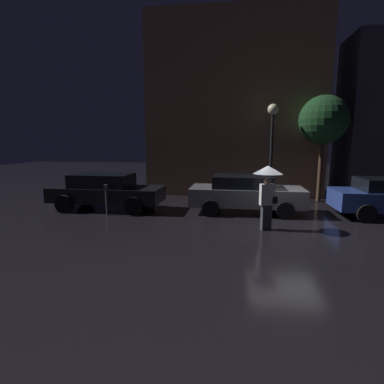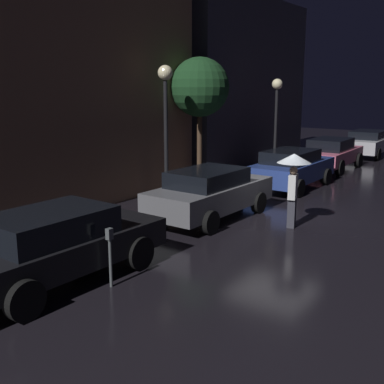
# 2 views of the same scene
# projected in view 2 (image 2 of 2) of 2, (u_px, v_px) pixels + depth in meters

# --- Properties ---
(ground_plane) EXTENTS (60.00, 60.00, 0.00)m
(ground_plane) POSITION_uv_depth(u_px,v_px,m) (275.00, 216.00, 14.52)
(ground_plane) COLOR black
(building_facade_left) EXTENTS (9.11, 3.00, 9.28)m
(building_facade_left) POSITION_uv_depth(u_px,v_px,m) (74.00, 61.00, 15.72)
(building_facade_left) COLOR #8C664C
(building_facade_left) RESTS_ON ground
(building_facade_right) EXTENTS (9.78, 3.00, 7.98)m
(building_facade_right) POSITION_uv_depth(u_px,v_px,m) (237.00, 83.00, 24.22)
(building_facade_right) COLOR #3D3D47
(building_facade_right) RESTS_ON ground
(parked_car_black) EXTENTS (4.63, 1.97, 1.48)m
(parked_car_black) POSITION_uv_depth(u_px,v_px,m) (56.00, 244.00, 9.46)
(parked_car_black) COLOR black
(parked_car_black) RESTS_ON ground
(parked_car_grey) EXTENTS (4.42, 1.97, 1.48)m
(parked_car_grey) POSITION_uv_depth(u_px,v_px,m) (210.00, 192.00, 14.08)
(parked_car_grey) COLOR slate
(parked_car_grey) RESTS_ON ground
(parked_car_blue) EXTENTS (4.33, 1.98, 1.47)m
(parked_car_blue) POSITION_uv_depth(u_px,v_px,m) (292.00, 168.00, 18.29)
(parked_car_blue) COLOR navy
(parked_car_blue) RESTS_ON ground
(parked_car_pink) EXTENTS (4.28, 1.98, 1.46)m
(parked_car_pink) POSITION_uv_depth(u_px,v_px,m) (331.00, 153.00, 22.32)
(parked_car_pink) COLOR #DB6684
(parked_car_pink) RESTS_ON ground
(parked_car_silver) EXTENTS (4.46, 1.99, 1.43)m
(parked_car_silver) POSITION_uv_depth(u_px,v_px,m) (368.00, 143.00, 26.58)
(parked_car_silver) COLOR #B7B7BF
(parked_car_silver) RESTS_ON ground
(pedestrian_with_umbrella) EXTENTS (0.91, 0.91, 2.05)m
(pedestrian_with_umbrella) POSITION_uv_depth(u_px,v_px,m) (294.00, 172.00, 13.03)
(pedestrian_with_umbrella) COLOR #383842
(pedestrian_with_umbrella) RESTS_ON ground
(parking_meter) EXTENTS (0.12, 0.10, 1.19)m
(parking_meter) POSITION_uv_depth(u_px,v_px,m) (110.00, 251.00, 9.23)
(parking_meter) COLOR #4C5154
(parking_meter) RESTS_ON ground
(street_lamp_near) EXTENTS (0.50, 0.50, 4.51)m
(street_lamp_near) POSITION_uv_depth(u_px,v_px,m) (166.00, 99.00, 16.02)
(street_lamp_near) COLOR black
(street_lamp_near) RESTS_ON ground
(street_lamp_far) EXTENTS (0.48, 0.48, 4.14)m
(street_lamp_far) POSITION_uv_depth(u_px,v_px,m) (277.00, 103.00, 21.63)
(street_lamp_far) COLOR black
(street_lamp_far) RESTS_ON ground
(street_tree) EXTENTS (2.20, 2.20, 4.89)m
(street_tree) POSITION_uv_depth(u_px,v_px,m) (200.00, 88.00, 17.89)
(street_tree) COLOR #473323
(street_tree) RESTS_ON ground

